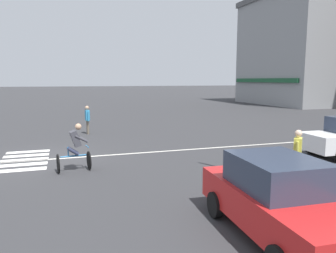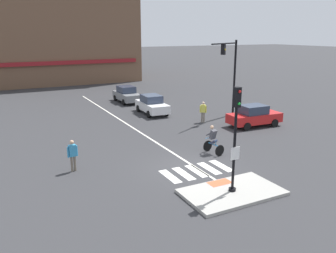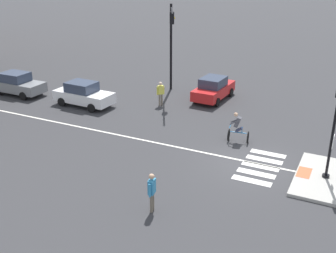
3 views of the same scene
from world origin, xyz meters
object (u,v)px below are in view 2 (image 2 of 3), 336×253
(car_white_eastbound_far, at_px, (152,105))
(car_grey_eastbound_distant, at_px, (127,94))
(signal_pole, at_px, (235,130))
(car_red_cross_right, at_px, (254,116))
(cyclist, at_px, (213,139))
(pedestrian_waiting_far_side, at_px, (203,110))
(pedestrian_at_curb_left, at_px, (73,153))
(traffic_light_mast, at_px, (231,68))

(car_white_eastbound_far, height_order, car_grey_eastbound_distant, same)
(signal_pole, height_order, car_red_cross_right, signal_pole)
(car_white_eastbound_far, bearing_deg, car_red_cross_right, -55.55)
(cyclist, bearing_deg, pedestrian_waiting_far_side, 61.71)
(car_red_cross_right, bearing_deg, signal_pole, -134.97)
(pedestrian_at_curb_left, bearing_deg, car_white_eastbound_far, 48.05)
(traffic_light_mast, relative_size, pedestrian_at_curb_left, 3.80)
(car_grey_eastbound_distant, xyz_separation_m, cyclist, (-1.06, -17.03, 0.06))
(signal_pole, distance_m, pedestrian_at_curb_left, 8.38)
(signal_pole, xyz_separation_m, pedestrian_waiting_far_side, (5.77, 11.34, -1.95))
(pedestrian_at_curb_left, bearing_deg, pedestrian_waiting_far_side, 25.60)
(cyclist, xyz_separation_m, pedestrian_waiting_far_side, (3.48, 6.46, 0.11))
(car_red_cross_right, distance_m, car_grey_eastbound_distant, 14.31)
(car_red_cross_right, xyz_separation_m, pedestrian_at_curb_left, (-14.23, -2.72, 0.17))
(car_grey_eastbound_distant, distance_m, pedestrian_waiting_far_side, 10.84)
(traffic_light_mast, distance_m, car_grey_eastbound_distant, 11.77)
(traffic_light_mast, distance_m, pedestrian_waiting_far_side, 4.43)
(pedestrian_waiting_far_side, bearing_deg, car_white_eastbound_far, 116.12)
(pedestrian_at_curb_left, bearing_deg, signal_pole, -46.06)
(car_white_eastbound_far, xyz_separation_m, car_grey_eastbound_distant, (-0.12, 5.88, 0.00))
(traffic_light_mast, height_order, car_white_eastbound_far, traffic_light_mast)
(traffic_light_mast, bearing_deg, signal_pole, -126.26)
(signal_pole, bearing_deg, traffic_light_mast, 53.74)
(car_red_cross_right, distance_m, pedestrian_at_curb_left, 14.49)
(signal_pole, xyz_separation_m, pedestrian_at_curb_left, (-5.65, 5.87, -1.95))
(traffic_light_mast, height_order, car_red_cross_right, traffic_light_mast)
(signal_pole, distance_m, car_white_eastbound_far, 16.53)
(traffic_light_mast, bearing_deg, cyclist, -132.42)
(signal_pole, distance_m, traffic_light_mast, 14.95)
(pedestrian_at_curb_left, bearing_deg, car_red_cross_right, 10.82)
(traffic_light_mast, distance_m, car_red_cross_right, 4.78)
(pedestrian_at_curb_left, height_order, pedestrian_waiting_far_side, same)
(car_red_cross_right, xyz_separation_m, pedestrian_waiting_far_side, (-2.81, 2.75, 0.17))
(car_red_cross_right, bearing_deg, traffic_light_mast, 86.02)
(traffic_light_mast, height_order, car_grey_eastbound_distant, traffic_light_mast)
(signal_pole, bearing_deg, car_red_cross_right, 45.03)
(car_grey_eastbound_distant, bearing_deg, signal_pole, -98.72)
(signal_pole, height_order, car_grey_eastbound_distant, signal_pole)
(car_white_eastbound_far, bearing_deg, car_grey_eastbound_distant, 91.14)
(car_grey_eastbound_distant, relative_size, cyclist, 2.44)
(traffic_light_mast, xyz_separation_m, pedestrian_at_curb_left, (-14.47, -6.15, -3.14))
(car_white_eastbound_far, relative_size, car_grey_eastbound_distant, 1.02)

